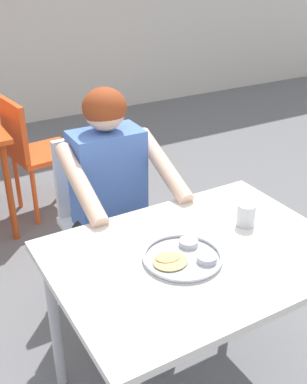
{
  "coord_description": "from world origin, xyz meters",
  "views": [
    {
      "loc": [
        -0.93,
        -1.18,
        1.74
      ],
      "look_at": [
        -0.1,
        0.23,
        0.89
      ],
      "focal_mm": 43.91,
      "sensor_mm": 36.0,
      "label": 1
    }
  ],
  "objects_px": {
    "table_foreground": "(196,270)",
    "chair_red_right": "(33,148)",
    "thali_tray": "(183,257)",
    "chair_foreground": "(100,208)",
    "drinking_cup": "(246,214)",
    "diner_foreground": "(116,191)"
  },
  "relations": [
    {
      "from": "table_foreground",
      "to": "chair_red_right",
      "type": "xyz_separation_m",
      "value": [
        -0.06,
        1.89,
        -0.15
      ]
    },
    {
      "from": "thali_tray",
      "to": "chair_foreground",
      "type": "height_order",
      "value": "chair_foreground"
    },
    {
      "from": "table_foreground",
      "to": "chair_foreground",
      "type": "distance_m",
      "value": 0.87
    },
    {
      "from": "table_foreground",
      "to": "drinking_cup",
      "type": "relative_size",
      "value": 11.45
    },
    {
      "from": "table_foreground",
      "to": "drinking_cup",
      "type": "height_order",
      "value": "drinking_cup"
    },
    {
      "from": "table_foreground",
      "to": "diner_foreground",
      "type": "relative_size",
      "value": 0.9
    },
    {
      "from": "table_foreground",
      "to": "thali_tray",
      "type": "relative_size",
      "value": 3.66
    },
    {
      "from": "chair_foreground",
      "to": "chair_red_right",
      "type": "distance_m",
      "value": 1.03
    },
    {
      "from": "chair_foreground",
      "to": "diner_foreground",
      "type": "relative_size",
      "value": 0.75
    },
    {
      "from": "table_foreground",
      "to": "chair_red_right",
      "type": "relative_size",
      "value": 1.24
    },
    {
      "from": "chair_red_right",
      "to": "chair_foreground",
      "type": "bearing_deg",
      "value": -87.68
    },
    {
      "from": "chair_red_right",
      "to": "table_foreground",
      "type": "bearing_deg",
      "value": -88.13
    },
    {
      "from": "chair_red_right",
      "to": "thali_tray",
      "type": "bearing_deg",
      "value": -90.28
    },
    {
      "from": "drinking_cup",
      "to": "diner_foreground",
      "type": "relative_size",
      "value": 0.08
    },
    {
      "from": "drinking_cup",
      "to": "chair_foreground",
      "type": "height_order",
      "value": "chair_foreground"
    },
    {
      "from": "table_foreground",
      "to": "thali_tray",
      "type": "distance_m",
      "value": 0.12
    },
    {
      "from": "chair_foreground",
      "to": "chair_red_right",
      "type": "xyz_separation_m",
      "value": [
        -0.04,
        1.03,
        -0.01
      ]
    },
    {
      "from": "diner_foreground",
      "to": "drinking_cup",
      "type": "bearing_deg",
      "value": -62.09
    },
    {
      "from": "diner_foreground",
      "to": "table_foreground",
      "type": "bearing_deg",
      "value": -87.88
    },
    {
      "from": "table_foreground",
      "to": "diner_foreground",
      "type": "bearing_deg",
      "value": 92.12
    },
    {
      "from": "thali_tray",
      "to": "drinking_cup",
      "type": "relative_size",
      "value": 3.13
    },
    {
      "from": "diner_foreground",
      "to": "thali_tray",
      "type": "bearing_deg",
      "value": -94.2
    }
  ]
}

